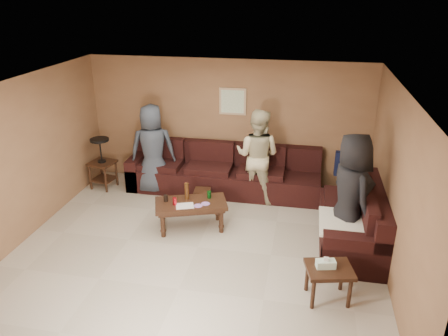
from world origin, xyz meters
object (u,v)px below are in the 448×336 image
(person_right, at_px, (350,195))
(sectional_sofa, at_px, (262,191))
(waste_bin, at_px, (202,198))
(coffee_table, at_px, (191,206))
(person_left, at_px, (153,149))
(end_table_left, at_px, (102,162))
(person_middle, at_px, (257,156))
(side_table_right, at_px, (329,272))

(person_right, bearing_deg, sectional_sofa, 27.24)
(sectional_sofa, height_order, waste_bin, sectional_sofa)
(coffee_table, distance_m, waste_bin, 0.81)
(person_left, bearing_deg, end_table_left, -14.93)
(coffee_table, bearing_deg, end_table_left, 150.24)
(end_table_left, bearing_deg, person_left, 2.34)
(sectional_sofa, relative_size, person_middle, 2.67)
(coffee_table, bearing_deg, waste_bin, 89.79)
(sectional_sofa, distance_m, side_table_right, 2.61)
(waste_bin, relative_size, person_middle, 0.19)
(end_table_left, height_order, person_middle, person_middle)
(end_table_left, distance_m, person_middle, 3.07)
(sectional_sofa, bearing_deg, side_table_right, -64.81)
(sectional_sofa, bearing_deg, person_right, -38.92)
(person_middle, bearing_deg, sectional_sofa, 124.95)
(coffee_table, bearing_deg, sectional_sofa, 42.26)
(side_table_right, relative_size, waste_bin, 1.95)
(coffee_table, xyz_separation_m, waste_bin, (0.00, 0.77, -0.24))
(coffee_table, bearing_deg, person_middle, 54.50)
(sectional_sofa, xyz_separation_m, waste_bin, (-1.06, -0.19, -0.16))
(sectional_sofa, height_order, end_table_left, end_table_left)
(side_table_right, distance_m, person_left, 4.22)
(coffee_table, distance_m, person_left, 1.72)
(person_right, bearing_deg, person_left, 44.17)
(person_left, height_order, person_middle, person_middle)
(end_table_left, relative_size, person_middle, 0.59)
(waste_bin, bearing_deg, person_right, -20.93)
(sectional_sofa, distance_m, coffee_table, 1.44)
(coffee_table, height_order, person_right, person_right)
(coffee_table, relative_size, person_left, 0.74)
(end_table_left, distance_m, side_table_right, 5.03)
(person_left, bearing_deg, sectional_sofa, 154.89)
(coffee_table, xyz_separation_m, person_left, (-1.07, 1.26, 0.46))
(person_left, xyz_separation_m, person_right, (3.54, -1.43, 0.06))
(side_table_right, xyz_separation_m, person_right, (0.30, 1.23, 0.52))
(side_table_right, bearing_deg, person_left, 140.70)
(waste_bin, distance_m, person_left, 1.37)
(waste_bin, height_order, person_middle, person_middle)
(coffee_table, relative_size, end_table_left, 1.25)
(person_middle, xyz_separation_m, person_right, (1.54, -1.47, 0.06))
(waste_bin, distance_m, person_middle, 1.27)
(person_left, distance_m, person_right, 3.82)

